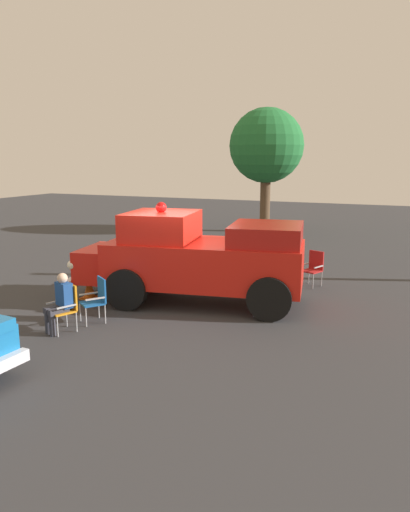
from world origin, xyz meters
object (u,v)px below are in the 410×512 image
vintage_fire_truck (196,257)px  lawn_chair_by_car (97,297)px  lawn_chair_near_truck (66,304)px  oak_tree_left (266,146)px  traffic_cone (89,287)px  lawn_chair_spare (314,266)px  spectator_seated (60,301)px

vintage_fire_truck → lawn_chair_by_car: (-1.45, -2.27, -0.61)m
lawn_chair_near_truck → oak_tree_left: (-0.18, 15.73, 3.66)m
traffic_cone → lawn_chair_near_truck: bearing=-64.6°
lawn_chair_near_truck → oak_tree_left: 16.15m
vintage_fire_truck → traffic_cone: 3.01m
lawn_chair_spare → lawn_chair_by_car: bearing=-127.3°
lawn_chair_by_car → spectator_seated: (-0.32, -0.87, 0.11)m
vintage_fire_truck → spectator_seated: vintage_fire_truck is taller
vintage_fire_truck → traffic_cone: size_ratio=9.82×
spectator_seated → traffic_cone: (-1.00, 2.33, -0.39)m
lawn_chair_near_truck → lawn_chair_spare: same height
traffic_cone → spectator_seated: bearing=-66.9°
oak_tree_left → lawn_chair_spare: bearing=-66.0°
lawn_chair_near_truck → oak_tree_left: size_ratio=0.17×
oak_tree_left → traffic_cone: size_ratio=9.66×
lawn_chair_by_car → traffic_cone: size_ratio=1.61×
lawn_chair_near_truck → traffic_cone: size_ratio=1.61×
lawn_chair_near_truck → lawn_chair_by_car: size_ratio=1.00×
spectator_seated → traffic_cone: 2.56m
lawn_chair_spare → traffic_cone: size_ratio=1.61×
lawn_chair_spare → spectator_seated: spectator_seated is taller
lawn_chair_by_car → lawn_chair_spare: size_ratio=1.00×
oak_tree_left → traffic_cone: bearing=-93.7°
lawn_chair_spare → vintage_fire_truck: bearing=-130.6°
lawn_chair_spare → spectator_seated: size_ratio=0.79×
vintage_fire_truck → lawn_chair_spare: 3.85m
vintage_fire_truck → spectator_seated: 3.64m
vintage_fire_truck → spectator_seated: bearing=-119.4°
oak_tree_left → spectator_seated: bearing=-89.5°
spectator_seated → traffic_cone: spectator_seated is taller
vintage_fire_truck → traffic_cone: bearing=-163.7°
spectator_seated → lawn_chair_spare: bearing=54.9°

